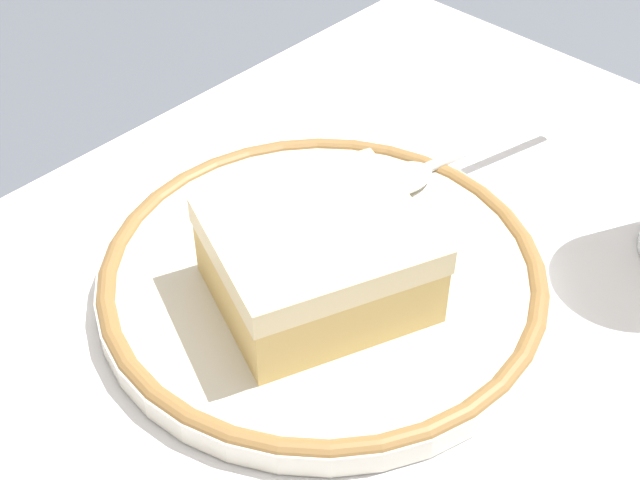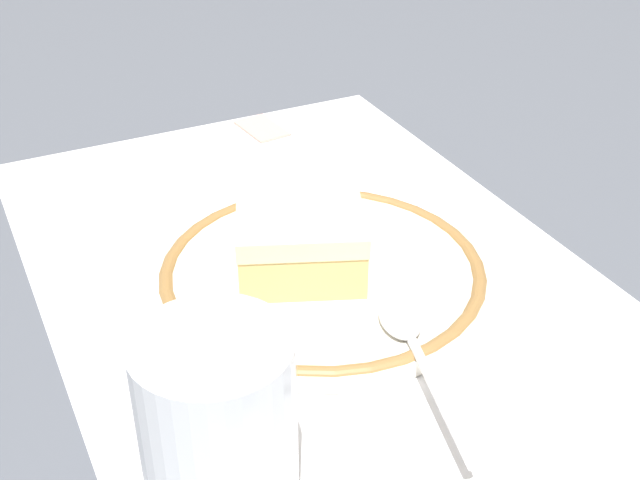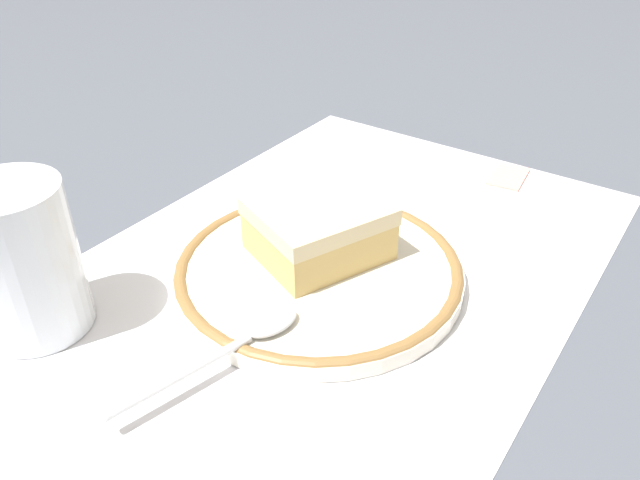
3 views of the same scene
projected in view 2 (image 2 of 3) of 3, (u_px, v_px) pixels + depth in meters
The scene contains 8 objects.
ground_plane at pixel (323, 285), 0.54m from camera, with size 2.40×2.40×0.00m, color #4C515B.
placemat at pixel (323, 284), 0.54m from camera, with size 0.53×0.34×0.00m, color white.
plate at pixel (320, 272), 0.54m from camera, with size 0.21×0.21×0.01m.
cake_slice at pixel (300, 234), 0.53m from camera, with size 0.11×0.11×0.04m.
spoon at pixel (410, 340), 0.47m from camera, with size 0.13×0.05×0.01m.
cup at pixel (219, 447), 0.36m from camera, with size 0.07×0.07×0.10m.
napkin at pixel (554, 392), 0.46m from camera, with size 0.11×0.12×0.00m, color white.
sugar_packet at pixel (262, 126), 0.74m from camera, with size 0.05×0.03×0.01m, color #E5998C.
Camera 2 is at (-0.40, 0.20, 0.31)m, focal length 47.58 mm.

